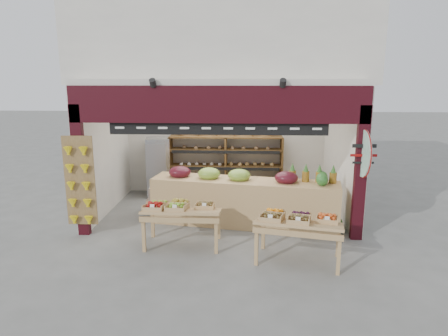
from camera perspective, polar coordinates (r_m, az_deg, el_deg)
ground at (r=9.19m, az=-0.44°, el=-7.21°), size 60.00×60.00×0.00m
shop_structure at (r=10.28m, az=0.04°, el=17.11°), size 6.36×5.12×5.40m
banana_board at (r=8.36m, az=-19.95°, el=-2.03°), size 0.60×0.15×1.80m
gift_sign at (r=7.94m, az=19.30°, el=1.96°), size 0.04×0.93×0.92m
back_shelving at (r=10.76m, az=0.25°, el=2.35°), size 3.06×0.50×1.88m
refrigerator at (r=10.90m, az=-9.32°, el=0.14°), size 0.71×0.71×1.58m
cardboard_stack at (r=9.67m, az=-8.25°, el=-4.96°), size 0.94×0.69×0.60m
mid_counter at (r=8.68m, az=2.77°, el=-4.65°), size 4.08×1.46×1.24m
display_table_left at (r=7.64m, az=-6.68°, el=-5.79°), size 1.46×0.82×0.94m
display_table_right at (r=7.06m, az=10.24°, el=-7.39°), size 1.61×1.12×0.95m
watermelon_pile at (r=8.75m, az=14.26°, el=-7.40°), size 0.73×0.68×0.52m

